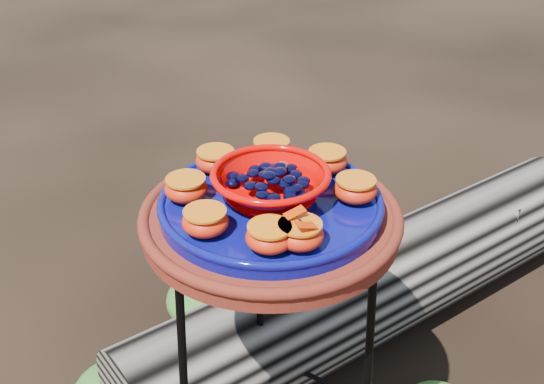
{
  "coord_description": "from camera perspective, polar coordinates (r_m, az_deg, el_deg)",
  "views": [
    {
      "loc": [
        -0.13,
        -1.03,
        1.4
      ],
      "look_at": [
        0.0,
        0.0,
        0.78
      ],
      "focal_mm": 45.0,
      "sensor_mm": 36.0,
      "label": 1
    }
  ],
  "objects": [
    {
      "name": "orange_half_6",
      "position": [
        1.12,
        -5.6,
        -2.49
      ],
      "size": [
        0.08,
        0.08,
        0.04
      ],
      "primitive_type": "ellipsoid",
      "color": "red",
      "rests_on": "cobalt_plate"
    },
    {
      "name": "glass_gems",
      "position": [
        1.18,
        -0.11,
        2.23
      ],
      "size": [
        0.15,
        0.15,
        0.03
      ],
      "primitive_type": null,
      "color": "black",
      "rests_on": "red_bowl"
    },
    {
      "name": "plant_stand",
      "position": [
        1.47,
        -0.09,
        -14.52
      ],
      "size": [
        0.44,
        0.44,
        0.7
      ],
      "primitive_type": null,
      "color": "black",
      "rests_on": "ground"
    },
    {
      "name": "cobalt_plate",
      "position": [
        1.22,
        -0.11,
        -1.15
      ],
      "size": [
        0.4,
        0.4,
        0.03
      ],
      "primitive_type": "cylinder",
      "color": "#020538",
      "rests_on": "terracotta_saucer"
    },
    {
      "name": "orange_half_2",
      "position": [
        1.3,
        4.62,
        2.6
      ],
      "size": [
        0.08,
        0.08,
        0.04
      ],
      "primitive_type": "ellipsoid",
      "color": "red",
      "rests_on": "cobalt_plate"
    },
    {
      "name": "orange_half_5",
      "position": [
        1.21,
        -7.19,
        0.28
      ],
      "size": [
        0.08,
        0.08,
        0.04
      ],
      "primitive_type": "ellipsoid",
      "color": "red",
      "rests_on": "cobalt_plate"
    },
    {
      "name": "butterfly",
      "position": [
        1.07,
        2.38,
        -2.36
      ],
      "size": [
        0.08,
        0.06,
        0.01
      ],
      "primitive_type": null,
      "rotation": [
        0.0,
        0.0,
        0.3
      ],
      "color": "red",
      "rests_on": "orange_half_0"
    },
    {
      "name": "driftwood_log",
      "position": [
        2.03,
        9.01,
        -7.53
      ],
      "size": [
        1.63,
        1.15,
        0.3
      ],
      "primitive_type": null,
      "rotation": [
        0.0,
        0.0,
        0.5
      ],
      "color": "black",
      "rests_on": "ground"
    },
    {
      "name": "orange_half_1",
      "position": [
        1.21,
        6.99,
        0.21
      ],
      "size": [
        0.08,
        0.08,
        0.04
      ],
      "primitive_type": "ellipsoid",
      "color": "red",
      "rests_on": "cobalt_plate"
    },
    {
      "name": "foliage_back",
      "position": [
        2.09,
        -5.22,
        -8.78
      ],
      "size": [
        0.27,
        0.27,
        0.13
      ],
      "primitive_type": "ellipsoid",
      "color": "#29611F",
      "rests_on": "ground"
    },
    {
      "name": "orange_half_3",
      "position": [
        1.33,
        -0.04,
        3.52
      ],
      "size": [
        0.08,
        0.08,
        0.04
      ],
      "primitive_type": "ellipsoid",
      "color": "red",
      "rests_on": "cobalt_plate"
    },
    {
      "name": "terracotta_saucer",
      "position": [
        1.24,
        -0.11,
        -2.42
      ],
      "size": [
        0.46,
        0.46,
        0.04
      ],
      "primitive_type": "cylinder",
      "color": "#4A170F",
      "rests_on": "plant_stand"
    },
    {
      "name": "orange_half_0",
      "position": [
        1.08,
        2.35,
        -3.58
      ],
      "size": [
        0.08,
        0.08,
        0.04
      ],
      "primitive_type": "ellipsoid",
      "color": "red",
      "rests_on": "cobalt_plate"
    },
    {
      "name": "orange_half_4",
      "position": [
        1.3,
        -4.73,
        2.64
      ],
      "size": [
        0.08,
        0.08,
        0.04
      ],
      "primitive_type": "ellipsoid",
      "color": "red",
      "rests_on": "cobalt_plate"
    },
    {
      "name": "orange_half_7",
      "position": [
        1.07,
        -0.2,
        -3.81
      ],
      "size": [
        0.08,
        0.08,
        0.04
      ],
      "primitive_type": "ellipsoid",
      "color": "red",
      "rests_on": "cobalt_plate"
    },
    {
      "name": "red_bowl",
      "position": [
        1.2,
        -0.11,
        0.51
      ],
      "size": [
        0.2,
        0.2,
        0.06
      ],
      "primitive_type": null,
      "color": "#CF0200",
      "rests_on": "cobalt_plate"
    }
  ]
}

